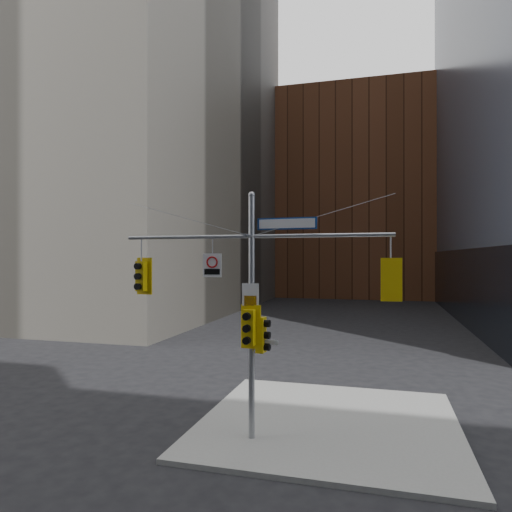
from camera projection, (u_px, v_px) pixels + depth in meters
The scene contains 13 objects.
ground at pixel (229, 475), 11.29m from camera, with size 160.00×160.00×0.00m, color black.
sidewalk_corner at pixel (329, 423), 14.61m from camera, with size 8.00×8.00×0.15m, color gray.
brick_midrise at pixel (356, 199), 67.21m from camera, with size 26.00×20.00×28.00m, color brown.
signal_assembly at pixel (252, 291), 13.22m from camera, with size 8.00×0.80×7.30m.
traffic_light_west_arm at pixel (141, 276), 14.19m from camera, with size 0.55×0.47×1.16m.
traffic_light_east_arm at pixel (391, 279), 12.19m from camera, with size 0.55×0.46×1.15m.
traffic_light_pole_side at pixel (262, 335), 13.13m from camera, with size 0.41×0.35×1.02m.
traffic_light_pole_front at pixel (249, 328), 12.96m from camera, with size 0.60×0.49×1.26m.
street_sign_blade at pixel (287, 224), 12.95m from camera, with size 1.75×0.18×0.34m.
regulatory_sign_arm at pixel (212, 265), 13.52m from camera, with size 0.56×0.11×0.71m.
regulatory_sign_pole at pixel (250, 295), 13.11m from camera, with size 0.49×0.09×0.64m.
street_blade_ew at pixel (267, 342), 13.10m from camera, with size 0.68×0.09×0.14m.
street_blade_ns at pixel (256, 341), 13.66m from camera, with size 0.08×0.68×0.14m.
Camera 1 is at (3.65, -10.71, 5.40)m, focal length 32.00 mm.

